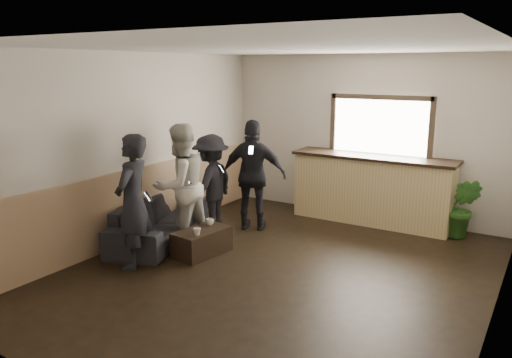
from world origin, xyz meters
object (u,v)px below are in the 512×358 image
Objects in this scene: potted_plant at (462,208)px; person_d at (254,175)px; bar_counter at (372,185)px; cup_b at (197,232)px; cup_a at (210,222)px; person_c at (211,184)px; person_b at (180,186)px; person_a at (133,202)px; coffee_table at (202,242)px; sofa at (160,220)px.

potted_plant is 3.25m from person_d.
bar_counter reaches higher than cup_b.
bar_counter is at bearing 178.18° from potted_plant.
cup_a is 0.86m from person_c.
bar_counter is 1.73× the size of person_c.
cup_b is 0.83m from person_b.
person_d reaches higher than cup_b.
person_c reaches higher than cup_a.
person_b is at bearing 148.19° from cup_b.
person_b is (-2.00, -2.57, 0.26)m from bar_counter.
cup_a is at bearing 64.86° from person_d.
bar_counter is 4.05m from person_a.
person_a is at bearing -134.79° from potted_plant.
cup_a is (-0.04, 0.24, 0.22)m from coffee_table.
person_a is (-3.44, -3.47, 0.41)m from potted_plant.
person_b reaches higher than person_c.
person_a is at bearing -4.17° from person_c.
cup_b is at bearing 23.23° from person_c.
person_a is at bearing 54.73° from person_d.
sofa is 1.21× the size of person_a.
person_b reaches higher than coffee_table.
cup_b is at bearing 117.80° from person_a.
cup_a is at bearing 138.41° from person_a.
person_b is (-0.44, -0.10, 0.50)m from cup_a.
potted_plant is at bearing 113.28° from person_c.
person_c is (-0.48, 0.88, 0.60)m from coffee_table.
bar_counter reaches higher than person_b.
person_d reaches higher than person_c.
bar_counter is 2.72m from person_c.
cup_b reaches higher than cup_a.
cup_b is at bearing -116.21° from bar_counter.
person_c is (-0.56, 1.09, 0.38)m from cup_b.
cup_a is at bearing 115.34° from person_b.
person_b is 1.02× the size of person_d.
potted_plant is (3.00, 2.42, 0.07)m from cup_a.
person_a is (-2.00, -3.51, 0.24)m from bar_counter.
person_c reaches higher than potted_plant.
person_b is at bearing -111.93° from sofa.
person_a is (-0.44, -1.04, 0.48)m from cup_a.
cup_b is 0.06× the size of person_b.
person_c is (0.45, 0.71, 0.47)m from sofa.
person_c reaches higher than cup_b.
sofa is at bearing 170.01° from coffee_table.
person_d reaches higher than person_a.
person_a is 0.98× the size of person_b.
cup_b is at bearing -67.53° from coffee_table.
person_b is at bearing 163.78° from coffee_table.
person_a is at bearing -120.65° from coffee_table.
sofa is 1.62m from person_d.
person_d is (0.49, 1.21, -0.01)m from person_b.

